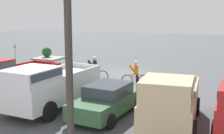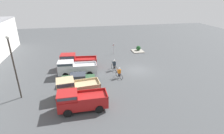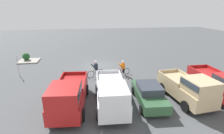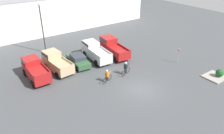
% 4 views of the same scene
% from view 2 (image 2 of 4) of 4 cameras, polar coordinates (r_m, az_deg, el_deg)
% --- Properties ---
extents(ground_plane, '(80.00, 80.00, 0.00)m').
position_cam_2_polar(ground_plane, '(27.52, 8.16, -0.97)').
color(ground_plane, '#424447').
extents(pickup_truck_0, '(2.18, 4.96, 2.12)m').
position_cam_2_polar(pickup_truck_0, '(18.21, -10.52, -10.60)').
color(pickup_truck_0, maroon).
rests_on(pickup_truck_0, ground_plane).
extents(pickup_truck_1, '(2.55, 5.01, 2.20)m').
position_cam_2_polar(pickup_truck_1, '(20.57, -12.02, -6.45)').
color(pickup_truck_1, tan).
rests_on(pickup_truck_1, ground_plane).
extents(sedan_0, '(2.15, 4.49, 1.43)m').
position_cam_2_polar(sedan_0, '(23.28, -11.00, -3.88)').
color(sedan_0, '#2D5133').
rests_on(sedan_0, ground_plane).
extents(pickup_truck_2, '(2.37, 5.54, 2.18)m').
position_cam_2_polar(pickup_truck_2, '(25.67, -12.02, -0.28)').
color(pickup_truck_2, silver).
rests_on(pickup_truck_2, ground_plane).
extents(pickup_truck_3, '(2.57, 5.74, 2.29)m').
position_cam_2_polar(pickup_truck_3, '(28.28, -11.76, 2.01)').
color(pickup_truck_3, maroon).
rests_on(pickup_truck_3, ground_plane).
extents(cyclist_0, '(1.75, 0.70, 1.72)m').
position_cam_2_polar(cyclist_0, '(26.91, 0.76, 0.68)').
color(cyclist_0, black).
rests_on(cyclist_0, ground_plane).
extents(cyclist_1, '(1.62, 0.67, 1.58)m').
position_cam_2_polar(cyclist_1, '(24.48, 2.38, -1.88)').
color(cyclist_1, black).
rests_on(cyclist_1, ground_plane).
extents(fire_lane_sign, '(0.09, 0.30, 2.08)m').
position_cam_2_polar(fire_lane_sign, '(34.19, 0.49, 6.32)').
color(fire_lane_sign, '#9E9EA3').
rests_on(fire_lane_sign, ground_plane).
extents(lamppost, '(0.36, 0.36, 7.18)m').
position_cam_2_polar(lamppost, '(21.18, -29.46, 0.94)').
color(lamppost, '#2D2823').
rests_on(lamppost, ground_plane).
extents(curb_island, '(2.43, 2.21, 0.15)m').
position_cam_2_polar(curb_island, '(36.39, 8.37, 5.15)').
color(curb_island, gray).
rests_on(curb_island, ground_plane).
extents(shrub, '(0.92, 0.92, 0.92)m').
position_cam_2_polar(shrub, '(36.64, 8.62, 6.14)').
color(shrub, '#1E4C23').
rests_on(shrub, curb_island).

